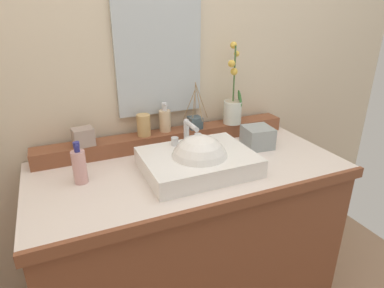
% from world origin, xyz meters
% --- Properties ---
extents(wall_back, '(2.92, 0.20, 2.78)m').
position_xyz_m(wall_back, '(0.00, 0.43, 1.39)').
color(wall_back, beige).
rests_on(wall_back, ground).
extents(vanity_cabinet, '(1.33, 0.64, 0.87)m').
position_xyz_m(vanity_cabinet, '(0.00, -0.00, 0.43)').
color(vanity_cabinet, brown).
rests_on(vanity_cabinet, ground).
extents(back_ledge, '(1.25, 0.10, 0.07)m').
position_xyz_m(back_ledge, '(0.00, 0.25, 0.90)').
color(back_ledge, brown).
rests_on(back_ledge, vanity_cabinet).
extents(sink_basin, '(0.45, 0.34, 0.27)m').
position_xyz_m(sink_basin, '(0.02, -0.06, 0.90)').
color(sink_basin, white).
rests_on(sink_basin, vanity_cabinet).
extents(potted_plant, '(0.10, 0.09, 0.41)m').
position_xyz_m(potted_plant, '(0.34, 0.24, 1.03)').
color(potted_plant, silver).
rests_on(potted_plant, back_ledge).
extents(soap_dispenser, '(0.06, 0.06, 0.14)m').
position_xyz_m(soap_dispenser, '(-0.01, 0.26, 0.99)').
color(soap_dispenser, beige).
rests_on(soap_dispenser, back_ledge).
extents(tumbler_cup, '(0.06, 0.06, 0.10)m').
position_xyz_m(tumbler_cup, '(-0.12, 0.25, 0.98)').
color(tumbler_cup, tan).
rests_on(tumbler_cup, back_ledge).
extents(reed_diffuser, '(0.12, 0.11, 0.23)m').
position_xyz_m(reed_diffuser, '(0.14, 0.24, 0.97)').
color(reed_diffuser, '#42545C').
rests_on(reed_diffuser, back_ledge).
extents(trinket_box, '(0.09, 0.08, 0.08)m').
position_xyz_m(trinket_box, '(-0.40, 0.24, 0.97)').
color(trinket_box, gray).
rests_on(trinket_box, back_ledge).
extents(lotion_bottle, '(0.05, 0.06, 0.17)m').
position_xyz_m(lotion_bottle, '(-0.44, 0.03, 0.93)').
color(lotion_bottle, '#D79F9B').
rests_on(lotion_bottle, vanity_cabinet).
extents(tissue_box, '(0.14, 0.14, 0.10)m').
position_xyz_m(tissue_box, '(0.38, 0.06, 0.91)').
color(tissue_box, '#949C9C').
rests_on(tissue_box, vanity_cabinet).
extents(mirror, '(0.41, 0.02, 0.53)m').
position_xyz_m(mirror, '(-0.01, 0.31, 1.28)').
color(mirror, silver).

